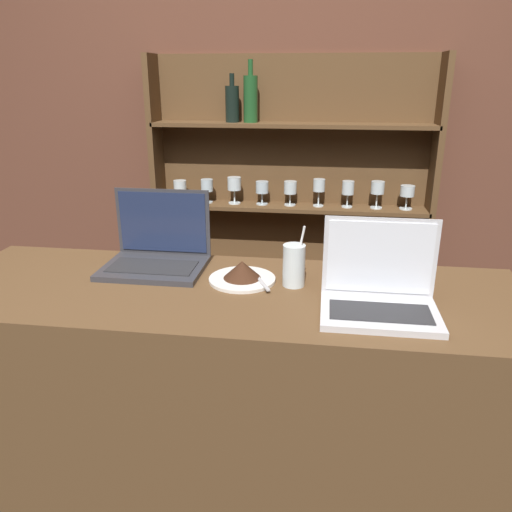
{
  "coord_description": "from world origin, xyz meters",
  "views": [
    {
      "loc": [
        0.27,
        -1.05,
        1.57
      ],
      "look_at": [
        0.08,
        0.32,
        1.07
      ],
      "focal_mm": 35.0,
      "sensor_mm": 36.0,
      "label": 1
    }
  ],
  "objects_px": {
    "water_glass": "(294,265)",
    "laptop_near": "(157,251)",
    "laptop_far": "(379,291)",
    "cake_plate": "(242,273)"
  },
  "relations": [
    {
      "from": "laptop_far",
      "to": "cake_plate",
      "type": "relative_size",
      "value": 1.48
    },
    {
      "from": "laptop_near",
      "to": "water_glass",
      "type": "bearing_deg",
      "value": -12.14
    },
    {
      "from": "laptop_far",
      "to": "water_glass",
      "type": "bearing_deg",
      "value": 148.89
    },
    {
      "from": "laptop_near",
      "to": "laptop_far",
      "type": "xyz_separation_m",
      "value": [
        0.7,
        -0.24,
        0.0
      ]
    },
    {
      "from": "laptop_far",
      "to": "water_glass",
      "type": "relative_size",
      "value": 1.64
    },
    {
      "from": "cake_plate",
      "to": "laptop_far",
      "type": "bearing_deg",
      "value": -21.36
    },
    {
      "from": "laptop_far",
      "to": "laptop_near",
      "type": "bearing_deg",
      "value": 160.82
    },
    {
      "from": "laptop_near",
      "to": "laptop_far",
      "type": "bearing_deg",
      "value": -19.18
    },
    {
      "from": "water_glass",
      "to": "laptop_near",
      "type": "bearing_deg",
      "value": 167.86
    },
    {
      "from": "laptop_near",
      "to": "cake_plate",
      "type": "relative_size",
      "value": 1.57
    }
  ]
}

